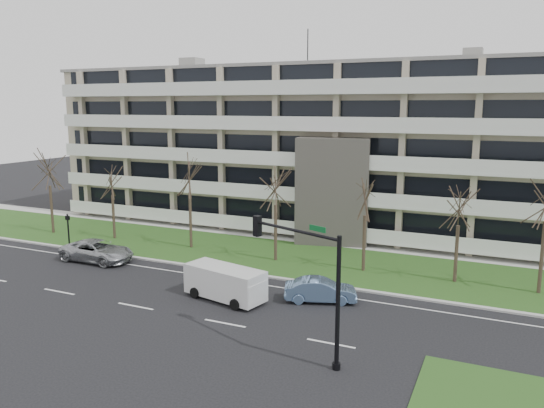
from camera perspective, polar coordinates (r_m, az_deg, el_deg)
The scene contains 18 objects.
ground at distance 29.48m, azimuth -5.08°, elevation -12.66°, with size 160.00×160.00×0.00m, color black.
grass_verge at distance 40.61m, azimuth 3.99°, elevation -6.02°, with size 90.00×10.00×0.06m, color #23501A.
curb at distance 36.17m, azimuth 1.20°, elevation -8.05°, with size 90.00×0.35×0.12m, color #B2B2AD.
sidewalk at distance 45.62m, azimuth 6.40°, elevation -4.19°, with size 90.00×2.00×0.08m, color #B2B2AD.
grass_median at distance 24.46m, azimuth 23.90°, elevation -18.66°, with size 7.00×5.00×0.06m, color #23501A.
lane_edge_line at distance 34.89m, azimuth 0.22°, elevation -8.86°, with size 90.00×0.12×0.01m, color white.
apartment_building at distance 50.83m, azimuth 8.96°, elevation 5.93°, with size 60.50×15.10×18.75m.
silver_pickup at distance 42.25m, azimuth -18.28°, elevation -4.81°, with size 2.64×5.72×1.59m, color #A8ABB0.
blue_sedan at distance 32.29m, azimuth 5.24°, elevation -9.21°, with size 1.50×4.29×1.41m, color #6D90BE.
white_van at distance 32.42m, azimuth -5.00°, elevation -8.20°, with size 5.45×2.98×2.00m.
traffic_signal at distance 24.42m, azimuth 3.81°, elevation -7.30°, with size 5.18×2.23×6.37m.
pedestrian_signal at distance 45.11m, azimuth -21.07°, elevation -2.43°, with size 0.33×0.27×3.17m.
tree_0 at distance 52.00m, azimuth -22.92°, elevation 3.71°, with size 3.95×3.95×7.91m.
tree_1 at distance 47.98m, azimuth -16.89°, elevation 2.66°, with size 3.47×3.47×6.93m.
tree_2 at distance 43.31m, azimuth -8.91°, elevation 3.57°, with size 4.13×4.13×8.27m.
tree_3 at distance 39.18m, azimuth 0.39°, elevation 2.29°, with size 3.84×3.84×7.68m.
tree_4 at distance 37.25m, azimuth 10.04°, elevation 1.13°, with size 3.60×3.60×7.21m.
tree_5 at distance 36.44m, azimuth 19.53°, elevation 0.09°, with size 3.45×3.45×6.91m.
Camera 1 is at (13.43, -23.54, 11.61)m, focal length 35.00 mm.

